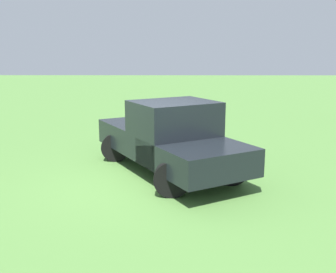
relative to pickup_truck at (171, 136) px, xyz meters
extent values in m
plane|color=#54843D|center=(0.58, 0.63, -0.93)|extent=(80.00, 80.00, 0.00)
cylinder|color=black|center=(1.50, -1.07, -0.55)|extent=(0.76, 0.22, 0.76)
cylinder|color=black|center=(0.16, -1.84, -0.55)|extent=(0.76, 0.22, 0.76)
cylinder|color=black|center=(-0.04, 1.62, -0.55)|extent=(0.76, 0.22, 0.76)
cylinder|color=black|center=(-1.38, 0.85, -0.55)|extent=(0.76, 0.22, 0.76)
cube|color=black|center=(0.78, -1.37, -0.21)|extent=(2.57, 2.60, 0.64)
cube|color=black|center=(-0.08, 0.14, 0.17)|extent=(2.37, 2.26, 1.40)
cube|color=slate|center=(-0.08, 0.14, 0.61)|extent=(2.13, 1.99, 0.48)
cube|color=black|center=(-0.56, 0.98, -0.23)|extent=(2.76, 2.94, 0.60)
cube|color=silver|center=(1.24, -2.16, -0.47)|extent=(1.60, 0.99, 0.16)
camera|label=1|loc=(-0.03, 9.36, 2.04)|focal=42.26mm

